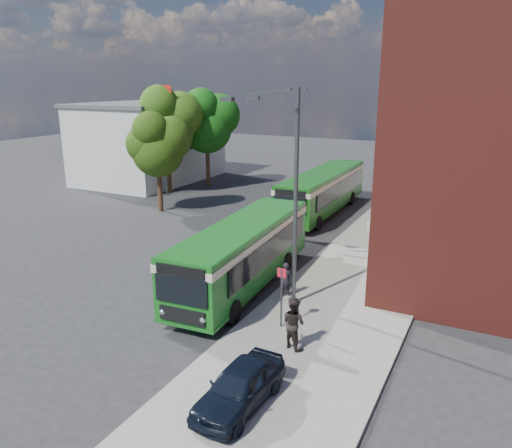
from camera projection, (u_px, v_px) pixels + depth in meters
The scene contains 15 objects.
ground at pixel (214, 270), 25.22m from camera, with size 120.00×120.00×0.00m, color #262628.
pavement at pixel (388, 244), 29.03m from camera, with size 6.00×48.00×0.15m, color gray.
kerb_line at pixel (338, 238), 30.37m from camera, with size 0.12×48.00×0.01m, color beige.
white_building at pixel (150, 142), 47.44m from camera, with size 9.40×13.40×7.30m.
flagpole at pixel (165, 136), 40.40m from camera, with size 0.95×0.10×9.00m.
street_lamp at pixel (287, 195), 20.08m from camera, with size 2.96×2.38×9.00m.
bus_stop_sign at pixel (281, 294), 18.77m from camera, with size 0.35×0.08×2.52m.
bus_front at pixel (243, 249), 22.74m from camera, with size 3.24×11.01×3.02m.
bus_rear at pixel (323, 188), 35.66m from camera, with size 2.74×12.61×3.02m.
parked_car at pixel (240, 386), 14.33m from camera, with size 1.47×3.65×1.24m, color black.
pedestrian_a at pixel (285, 279), 21.68m from camera, with size 0.56×0.37×1.54m, color black.
pedestrian_b at pixel (294, 323), 17.41m from camera, with size 0.91×0.70×1.86m, color black.
tree_left at pixel (158, 144), 35.35m from camera, with size 4.29×4.08×7.25m.
tree_mid at pixel (167, 120), 41.10m from camera, with size 5.31×5.05×8.96m.
tree_right at pixel (207, 121), 43.43m from camera, with size 5.15×4.89×8.69m.
Camera 1 is at (12.54, -20.09, 9.23)m, focal length 35.00 mm.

